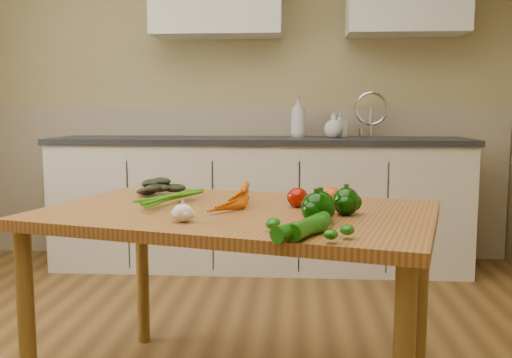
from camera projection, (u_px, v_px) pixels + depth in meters
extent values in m
cube|color=tan|center=(235.00, 81.00, 4.20)|extent=(4.00, 0.02, 2.60)
cube|color=tan|center=(235.00, 182.00, 4.27)|extent=(3.98, 0.03, 1.10)
cube|color=beige|center=(259.00, 205.00, 3.97)|extent=(2.80, 0.60, 0.86)
cube|color=#27282C|center=(259.00, 140.00, 3.92)|extent=(2.84, 0.64, 0.04)
cube|color=#99999E|center=(374.00, 147.00, 3.87)|extent=(0.55, 0.42, 0.10)
cylinder|color=silver|center=(371.00, 120.00, 4.03)|extent=(0.02, 0.02, 0.24)
cube|color=#A66730|center=(237.00, 215.00, 2.05)|extent=(1.55, 1.21, 0.04)
cylinder|color=brown|center=(27.00, 328.00, 1.95)|extent=(0.06, 0.06, 0.69)
cylinder|color=brown|center=(142.00, 270.00, 2.66)|extent=(0.06, 0.06, 0.69)
cylinder|color=brown|center=(420.00, 299.00, 2.25)|extent=(0.06, 0.06, 0.69)
imported|color=silver|center=(298.00, 117.00, 4.02)|extent=(0.11, 0.11, 0.28)
imported|color=silver|center=(340.00, 125.00, 4.04)|extent=(0.10, 0.10, 0.17)
imported|color=silver|center=(334.00, 125.00, 3.94)|extent=(0.19, 0.19, 0.17)
ellipsoid|color=silver|center=(183.00, 213.00, 1.81)|extent=(0.07, 0.07, 0.06)
sphere|color=black|center=(320.00, 205.00, 1.88)|extent=(0.09, 0.09, 0.09)
sphere|color=black|center=(346.00, 202.00, 1.93)|extent=(0.09, 0.09, 0.09)
sphere|color=black|center=(316.00, 208.00, 1.79)|extent=(0.10, 0.10, 0.10)
ellipsoid|color=#8A0E02|center=(297.00, 197.00, 2.09)|extent=(0.08, 0.08, 0.07)
ellipsoid|color=#D03B05|center=(332.00, 196.00, 2.14)|extent=(0.07, 0.07, 0.07)
ellipsoid|color=#D03B05|center=(344.00, 202.00, 2.02)|extent=(0.06, 0.06, 0.06)
cylinder|color=#104A08|center=(309.00, 226.00, 1.63)|extent=(0.14, 0.23, 0.05)
cylinder|color=#104A08|center=(300.00, 229.00, 1.59)|extent=(0.17, 0.19, 0.05)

